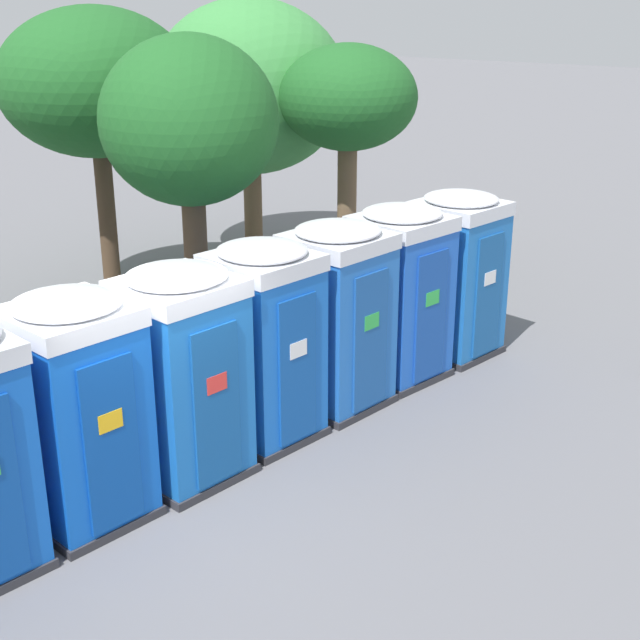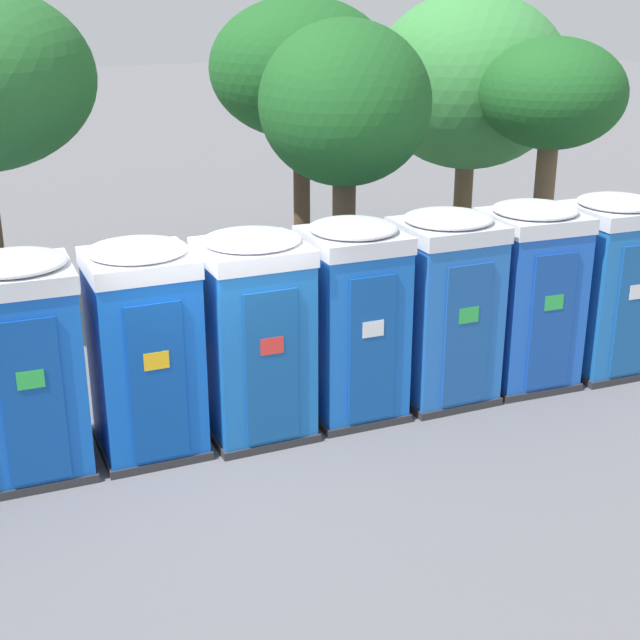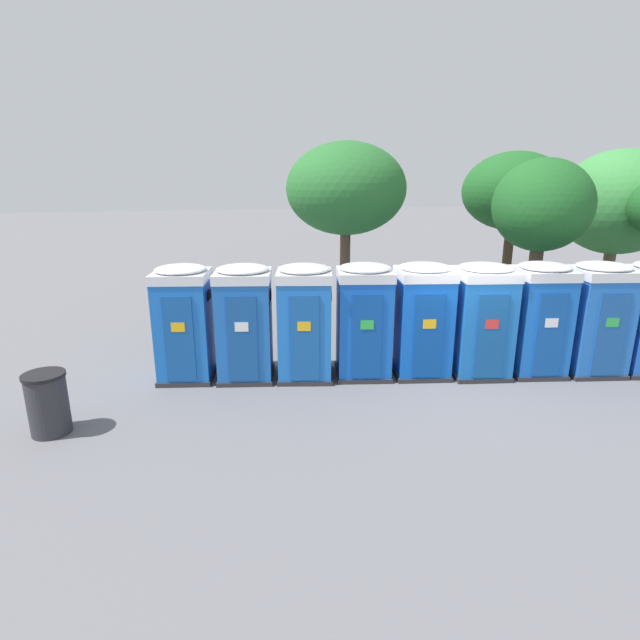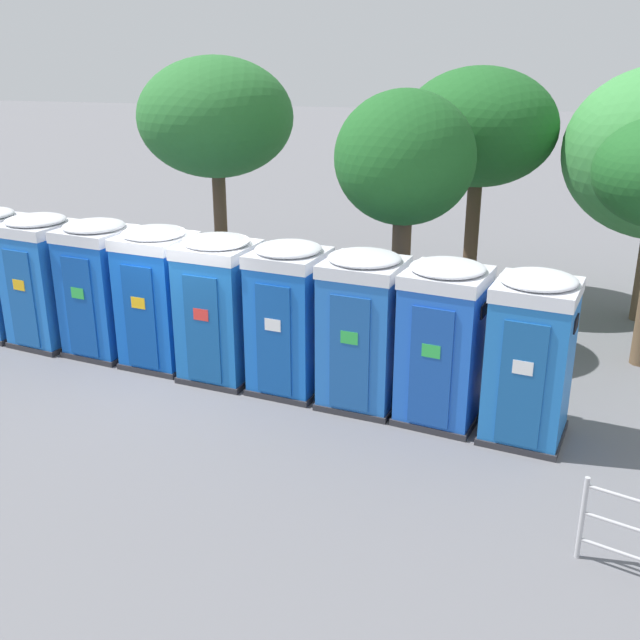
{
  "view_description": "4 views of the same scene",
  "coord_description": "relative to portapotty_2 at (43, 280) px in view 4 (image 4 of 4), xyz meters",
  "views": [
    {
      "loc": [
        -6.1,
        -6.35,
        5.4
      ],
      "look_at": [
        2.91,
        -0.31,
        1.32
      ],
      "focal_mm": 50.0,
      "sensor_mm": 36.0,
      "label": 1
    },
    {
      "loc": [
        -4.02,
        -8.71,
        5.08
      ],
      "look_at": [
        1.53,
        -0.06,
        1.33
      ],
      "focal_mm": 50.0,
      "sensor_mm": 36.0,
      "label": 2
    },
    {
      "loc": [
        -5.09,
        -9.53,
        4.34
      ],
      "look_at": [
        -2.84,
        0.76,
        1.29
      ],
      "focal_mm": 28.0,
      "sensor_mm": 36.0,
      "label": 3
    },
    {
      "loc": [
        5.27,
        -11.25,
        5.51
      ],
      "look_at": [
        2.53,
        -0.24,
        1.33
      ],
      "focal_mm": 42.0,
      "sensor_mm": 36.0,
      "label": 4
    }
  ],
  "objects": [
    {
      "name": "street_tree_0",
      "position": [
        7.8,
        4.64,
        2.56
      ],
      "size": [
        3.3,
        3.3,
        5.12
      ],
      "color": "#4C3826",
      "rests_on": "ground"
    },
    {
      "name": "portapotty_6",
      "position": [
        5.16,
        -0.87,
        0.0
      ],
      "size": [
        1.34,
        1.38,
        2.54
      ],
      "color": "#2D2D33",
      "rests_on": "ground"
    },
    {
      "name": "portapotty_5",
      "position": [
        3.86,
        -0.69,
        -0.0
      ],
      "size": [
        1.4,
        1.37,
        2.54
      ],
      "color": "#2D2D33",
      "rests_on": "ground"
    },
    {
      "name": "portapotty_3",
      "position": [
        1.3,
        -0.16,
        -0.0
      ],
      "size": [
        1.39,
        1.39,
        2.54
      ],
      "color": "#2D2D33",
      "rests_on": "ground"
    },
    {
      "name": "portapotty_7",
      "position": [
        6.44,
        -1.12,
        -0.0
      ],
      "size": [
        1.4,
        1.38,
        2.54
      ],
      "color": "#2D2D33",
      "rests_on": "ground"
    },
    {
      "name": "portapotty_8",
      "position": [
        7.72,
        -1.35,
        -0.0
      ],
      "size": [
        1.43,
        1.42,
        2.54
      ],
      "color": "#2D2D33",
      "rests_on": "ground"
    },
    {
      "name": "portapotty_2",
      "position": [
        0.0,
        0.0,
        0.0
      ],
      "size": [
        1.4,
        1.41,
        2.54
      ],
      "color": "#2D2D33",
      "rests_on": "ground"
    },
    {
      "name": "ground_plane",
      "position": [
        3.18,
        -0.76,
        -1.28
      ],
      "size": [
        120.0,
        120.0,
        0.0
      ],
      "primitive_type": "plane",
      "color": "slate"
    },
    {
      "name": "portapotty_9",
      "position": [
        9.0,
        -1.64,
        0.0
      ],
      "size": [
        1.38,
        1.4,
        2.54
      ],
      "color": "#2D2D33",
      "rests_on": "ground"
    },
    {
      "name": "street_tree_3",
      "position": [
        2.03,
        4.16,
        2.69
      ],
      "size": [
        3.48,
        3.48,
        5.32
      ],
      "color": "brown",
      "rests_on": "ground"
    },
    {
      "name": "street_tree_4",
      "position": [
        6.65,
        1.53,
        2.28
      ],
      "size": [
        2.55,
        2.55,
        4.81
      ],
      "color": "brown",
      "rests_on": "ground"
    },
    {
      "name": "portapotty_4",
      "position": [
        2.59,
        -0.39,
        -0.0
      ],
      "size": [
        1.37,
        1.37,
        2.54
      ],
      "color": "#2D2D33",
      "rests_on": "ground"
    }
  ]
}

